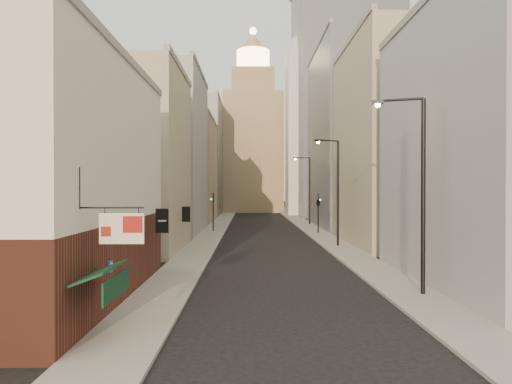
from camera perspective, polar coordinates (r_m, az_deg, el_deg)
name	(u,v)px	position (r m, az deg, el deg)	size (l,w,h in m)	color
ground	(316,380)	(13.69, 7.94, -23.61)	(360.00, 360.00, 0.00)	black
sidewalk_left	(220,223)	(67.73, -4.79, -4.20)	(3.00, 140.00, 0.15)	gray
sidewalk_right	(303,223)	(68.10, 6.22, -4.17)	(3.00, 140.00, 0.15)	gray
near_building_left	(67,180)	(23.20, -23.90, 1.50)	(8.30, 23.04, 12.30)	brown
left_bldg_beige	(137,162)	(39.73, -15.63, 3.94)	(8.00, 12.00, 16.00)	tan
left_bldg_grey	(170,154)	(55.45, -11.41, 5.03)	(8.00, 16.00, 20.00)	#99999E
left_bldg_tan	(190,171)	(73.11, -8.83, 2.75)	(8.00, 18.00, 17.00)	#907855
left_bldg_wingrid	(203,159)	(93.12, -7.13, 4.42)	(8.00, 20.00, 24.00)	gray
right_bldg_grey	(491,147)	(28.16, 28.88, 5.33)	(8.00, 16.00, 16.00)	#99999E
right_bldg_beige	(389,144)	(44.80, 17.31, 6.10)	(8.00, 16.00, 20.00)	tan
right_bldg_wingrid	(344,138)	(64.32, 11.70, 7.08)	(8.00, 20.00, 26.00)	gray
highrise	(343,94)	(94.68, 11.55, 12.70)	(21.00, 23.00, 51.20)	gray
clock_tower	(253,139)	(105.05, -0.40, 7.06)	(14.00, 14.00, 44.90)	#907855
white_tower	(306,127)	(92.06, 6.62, 8.60)	(8.00, 8.00, 41.50)	silver
streetlamp_near	(418,183)	(23.62, 20.76, 1.14)	(2.63, 0.96, 10.29)	black
streetlamp_mid	(336,186)	(41.31, 10.58, 0.78)	(2.50, 1.25, 10.18)	black
streetlamp_far	(308,186)	(65.63, 6.94, 0.75)	(2.68, 0.77, 10.34)	black
traffic_light_left	(213,205)	(54.81, -5.73, -1.71)	(0.59, 0.52, 5.00)	black
traffic_light_right	(318,202)	(52.78, 8.29, -1.31)	(0.73, 0.73, 5.00)	black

